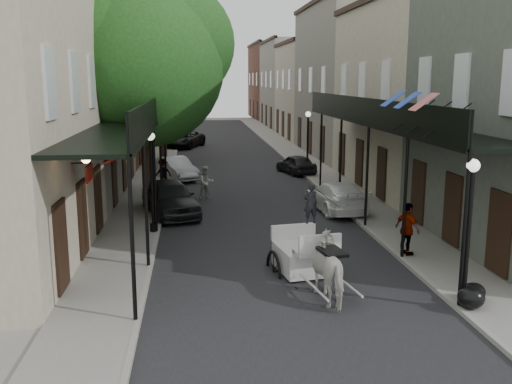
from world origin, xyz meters
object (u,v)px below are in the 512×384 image
object	(u,v)px
lamppost_left	(152,180)
car_right_far	(296,164)
horse	(333,269)
pedestrian_sidewalk_right	(407,229)
lamppost_right_far	(308,142)
pedestrian_walking	(206,183)
carriage	(299,233)
tree_far	(167,77)
car_left_mid	(176,168)
car_left_far	(184,139)
lamppost_right_near	(468,231)
car_left_near	(170,198)
car_right_near	(336,197)
tree_near	(153,60)
pedestrian_sidewalk_left	(163,173)

from	to	relation	value
lamppost_left	car_right_far	bearing A→B (deg)	59.36
horse	pedestrian_sidewalk_right	world-z (taller)	pedestrian_sidewalk_right
lamppost_right_far	pedestrian_walking	size ratio (longest dim) A/B	2.32
carriage	pedestrian_sidewalk_right	xyz separation A→B (m)	(3.64, 0.57, -0.12)
lamppost_right_far	car_right_far	size ratio (longest dim) A/B	1.05
tree_far	pedestrian_sidewalk_right	world-z (taller)	tree_far
car_left_mid	car_left_far	size ratio (longest dim) A/B	0.79
lamppost_right_near	car_left_mid	xyz separation A→B (m)	(-7.70, 19.77, -1.41)
lamppost_left	carriage	bearing A→B (deg)	-43.31
tree_far	lamppost_right_far	distance (m)	11.05
tree_far	car_left_near	distance (m)	16.02
car_left_far	pedestrian_walking	bearing A→B (deg)	-65.69
carriage	car_left_near	xyz separation A→B (m)	(-4.16, 7.39, -0.34)
pedestrian_sidewalk_right	car_left_mid	size ratio (longest dim) A/B	0.44
car_left_far	car_right_far	xyz separation A→B (m)	(6.96, -14.23, -0.09)
car_left_mid	horse	bearing A→B (deg)	-99.63
car_left_mid	car_right_near	distance (m)	11.34
tree_near	lamppost_right_far	distance (m)	12.24
lamppost_right_far	carriage	xyz separation A→B (m)	(-3.54, -16.39, -0.95)
tree_near	lamppost_right_far	world-z (taller)	tree_near
pedestrian_walking	carriage	bearing A→B (deg)	-97.70
tree_near	car_right_far	size ratio (longest dim) A/B	2.74
car_right_near	lamppost_left	bearing A→B (deg)	16.80
carriage	pedestrian_walking	distance (m)	10.88
lamppost_right_near	car_right_near	size ratio (longest dim) A/B	0.83
carriage	car_left_far	xyz separation A→B (m)	(-3.92, 31.62, -0.41)
lamppost_right_far	car_right_far	world-z (taller)	lamppost_right_far
tree_far	car_right_near	size ratio (longest dim) A/B	1.93
lamppost_right_near	car_right_far	world-z (taller)	lamppost_right_near
car_left_near	car_left_far	distance (m)	24.23
lamppost_left	lamppost_right_far	bearing A→B (deg)	55.65
lamppost_left	car_left_mid	bearing A→B (deg)	87.57
pedestrian_sidewalk_left	car_right_near	world-z (taller)	pedestrian_sidewalk_left
tree_near	lamppost_right_near	size ratio (longest dim) A/B	2.60
tree_far	pedestrian_sidewalk_right	xyz separation A→B (m)	(8.45, -22.00, -4.86)
lamppost_left	car_left_far	world-z (taller)	lamppost_left
lamppost_right_far	pedestrian_sidewalk_left	size ratio (longest dim) A/B	2.49
tree_near	carriage	world-z (taller)	tree_near
carriage	lamppost_left	bearing A→B (deg)	127.19
tree_far	carriage	distance (m)	23.56
car_left_mid	car_right_far	bearing A→B (deg)	-13.72
lamppost_right_near	horse	world-z (taller)	lamppost_right_near
car_right_near	car_right_far	size ratio (longest dim) A/B	1.27
tree_near	car_right_far	world-z (taller)	tree_near
pedestrian_sidewalk_right	car_left_far	distance (m)	31.96
lamppost_right_near	carriage	xyz separation A→B (m)	(-3.54, 3.61, -0.95)
pedestrian_sidewalk_left	car_left_mid	size ratio (longest dim) A/B	0.38
lamppost_left	pedestrian_walking	distance (m)	6.64
car_left_near	pedestrian_walking	bearing A→B (deg)	47.07
car_left_far	car_left_mid	bearing A→B (deg)	-70.28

